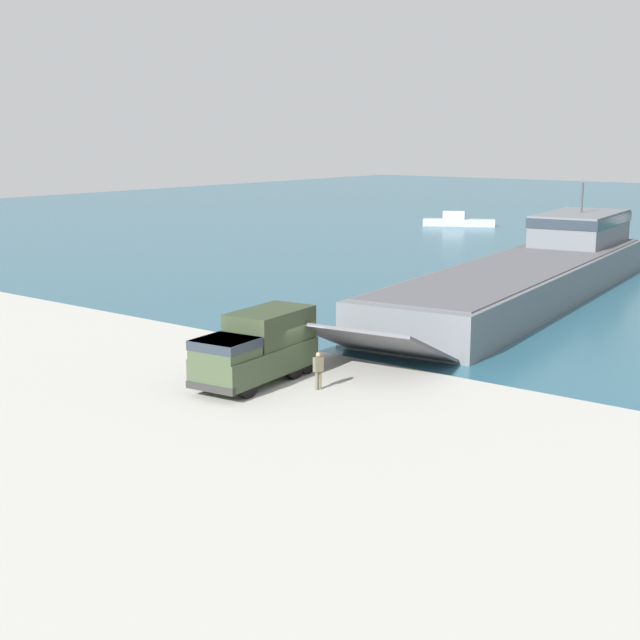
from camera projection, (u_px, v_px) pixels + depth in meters
The scene contains 5 objects.
ground_plane at pixel (299, 376), 42.59m from camera, with size 240.00×240.00×0.00m, color #B7B5AD.
landing_craft at pixel (537, 269), 64.31m from camera, with size 12.10×45.05×7.50m.
military_truck at pixel (257, 348), 41.20m from camera, with size 3.27×7.14×3.28m.
soldier_on_ramp at pixel (318, 368), 40.16m from camera, with size 0.37×0.49×1.75m.
moored_boat_a at pixel (458, 221), 112.35m from camera, with size 8.80×5.88×1.86m.
Camera 1 is at (26.14, -31.79, 11.34)m, focal length 50.00 mm.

